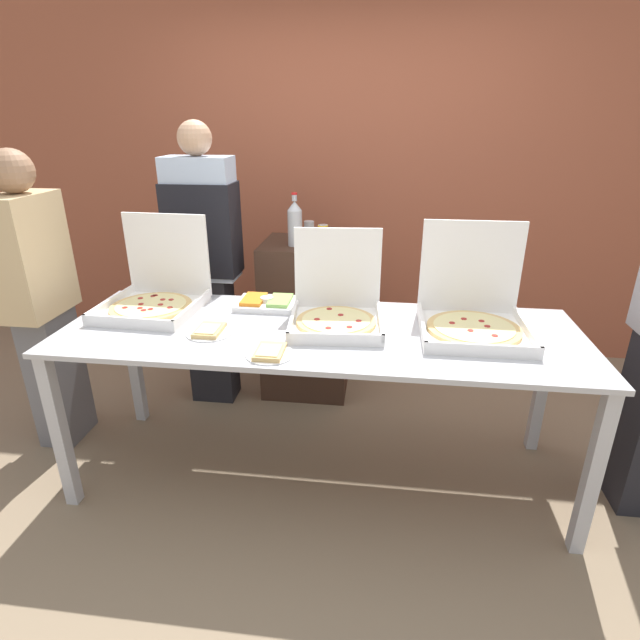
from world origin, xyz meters
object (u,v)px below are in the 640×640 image
pizza_box_near_right (473,313)px  person_server_vest (205,254)px  veggie_tray (267,303)px  person_guest_cap (40,300)px  soda_bottle (295,223)px  soda_can_colored (323,235)px  paper_plate_front_right (209,331)px  paper_plate_front_center (270,352)px  soda_can_silver (309,230)px  pizza_box_far_right (337,308)px  pizza_box_far_left (155,293)px

pizza_box_near_right → person_server_vest: (-1.53, 0.62, 0.08)m
veggie_tray → person_guest_cap: bearing=-174.3°
soda_bottle → soda_can_colored: (0.17, 0.05, -0.08)m
pizza_box_near_right → soda_can_colored: 1.16m
paper_plate_front_right → person_server_vest: person_server_vest is taller
paper_plate_front_right → person_guest_cap: (-1.04, 0.26, 0.01)m
pizza_box_near_right → soda_can_colored: pizza_box_near_right is taller
veggie_tray → paper_plate_front_right: bearing=-116.3°
person_guest_cap → paper_plate_front_right: bearing=75.9°
pizza_box_near_right → paper_plate_front_center: size_ratio=2.45×
paper_plate_front_right → soda_can_silver: bearing=74.4°
soda_can_silver → soda_can_colored: bearing=-46.4°
person_guest_cap → paper_plate_front_center: bearing=71.8°
pizza_box_near_right → soda_bottle: bearing=142.4°
pizza_box_far_right → soda_can_colored: pizza_box_far_right is taller
pizza_box_near_right → soda_bottle: soda_bottle is taller
pizza_box_far_right → soda_can_colored: (-0.17, 0.81, 0.18)m
soda_can_silver → soda_can_colored: size_ratio=1.00×
person_server_vest → person_guest_cap: (-0.74, -0.56, -0.14)m
pizza_box_far_right → soda_can_silver: bearing=102.1°
paper_plate_front_right → soda_can_colored: size_ratio=1.77×
pizza_box_far_left → veggie_tray: bearing=11.6°
pizza_box_far_right → soda_bottle: (-0.33, 0.75, 0.26)m
soda_bottle → pizza_box_far_left: bearing=-133.7°
soda_bottle → soda_can_colored: bearing=18.0°
paper_plate_front_center → soda_can_silver: bearing=90.9°
pizza_box_far_left → soda_can_silver: size_ratio=4.12×
paper_plate_front_center → pizza_box_far_right: bearing=57.9°
soda_can_silver → person_server_vest: size_ratio=0.07×
pizza_box_near_right → person_guest_cap: 2.28m
paper_plate_front_right → veggie_tray: bearing=63.7°
pizza_box_far_left → soda_bottle: soda_bottle is taller
soda_can_silver → person_guest_cap: person_guest_cap is taller
paper_plate_front_center → soda_bottle: 1.20m
veggie_tray → pizza_box_far_right: bearing=-24.6°
soda_can_colored → soda_bottle: bearing=-162.0°
veggie_tray → person_guest_cap: size_ratio=0.19×
paper_plate_front_center → paper_plate_front_right: bearing=150.3°
paper_plate_front_right → pizza_box_far_right: bearing=19.4°
soda_can_colored → person_guest_cap: person_guest_cap is taller
person_server_vest → pizza_box_far_left: bearing=80.1°
paper_plate_front_center → soda_can_colored: soda_can_colored is taller
pizza_box_far_right → soda_bottle: bearing=109.7°
pizza_box_far_left → veggie_tray: size_ratio=1.59×
pizza_box_far_left → soda_can_silver: (0.70, 0.83, 0.18)m
pizza_box_far_right → veggie_tray: size_ratio=1.52×
soda_can_silver → person_server_vest: 0.69m
paper_plate_front_center → person_guest_cap: 1.45m
pizza_box_near_right → person_guest_cap: bearing=178.3°
soda_can_silver → pizza_box_far_left: bearing=-130.2°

